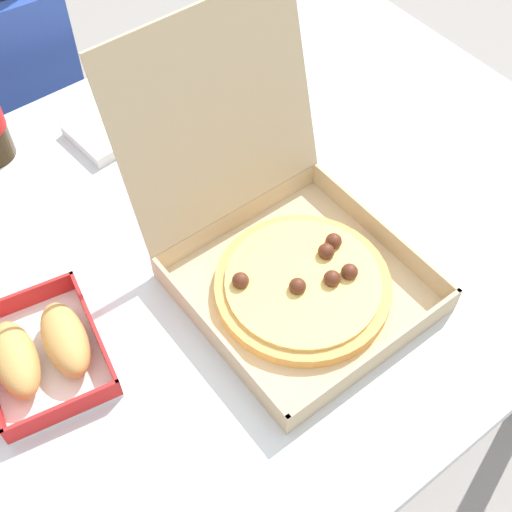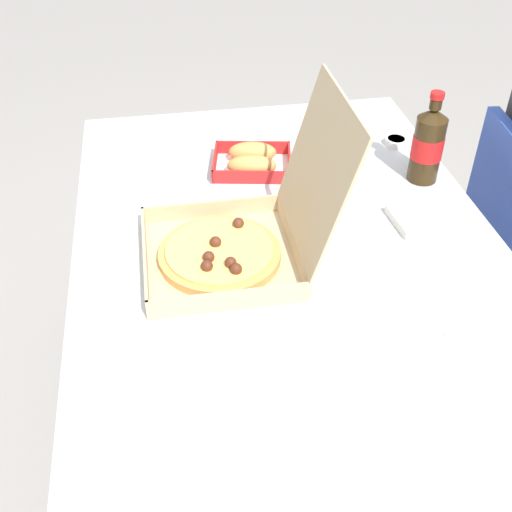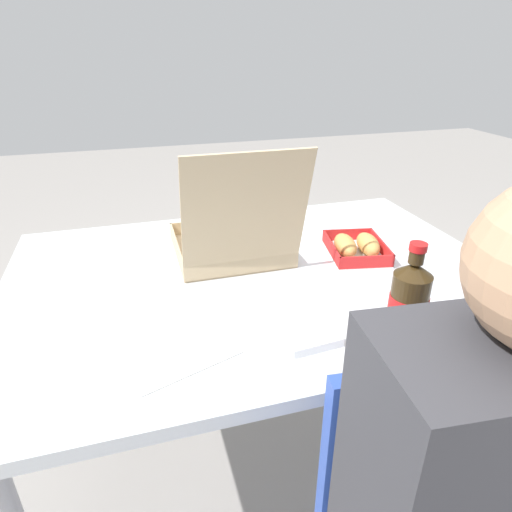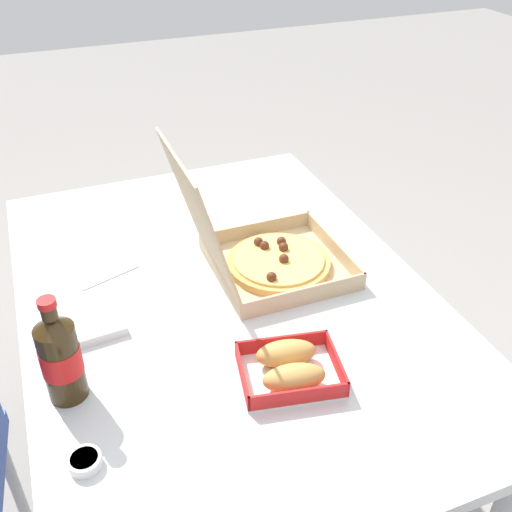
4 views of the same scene
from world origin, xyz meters
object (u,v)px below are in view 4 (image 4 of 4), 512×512
(pizza_box_open, at_px, (265,254))
(paper_menu, at_px, (90,259))
(cola_bottle, at_px, (60,357))
(napkin_pile, at_px, (96,323))
(dipping_sauce_cup, at_px, (85,461))
(bread_side_box, at_px, (290,367))

(pizza_box_open, height_order, paper_menu, pizza_box_open)
(pizza_box_open, distance_m, cola_bottle, 0.54)
(cola_bottle, relative_size, napkin_pile, 2.04)
(paper_menu, height_order, dipping_sauce_cup, dipping_sauce_cup)
(bread_side_box, distance_m, paper_menu, 0.62)
(cola_bottle, height_order, dipping_sauce_cup, cola_bottle)
(pizza_box_open, distance_m, dipping_sauce_cup, 0.63)
(bread_side_box, xyz_separation_m, dipping_sauce_cup, (-0.06, 0.40, -0.01))
(pizza_box_open, xyz_separation_m, napkin_pile, (-0.06, 0.41, -0.04))
(napkin_pile, bearing_deg, cola_bottle, 156.02)
(cola_bottle, bearing_deg, napkin_pile, -23.98)
(pizza_box_open, bearing_deg, bread_side_box, 165.82)
(cola_bottle, distance_m, paper_menu, 0.45)
(bread_side_box, height_order, cola_bottle, cola_bottle)
(napkin_pile, distance_m, dipping_sauce_cup, 0.35)
(cola_bottle, distance_m, napkin_pile, 0.21)
(cola_bottle, height_order, napkin_pile, cola_bottle)
(cola_bottle, relative_size, dipping_sauce_cup, 4.00)
(paper_menu, distance_m, dipping_sauce_cup, 0.61)
(bread_side_box, xyz_separation_m, paper_menu, (0.54, 0.30, -0.02))
(cola_bottle, xyz_separation_m, dipping_sauce_cup, (-0.17, -0.01, -0.08))
(bread_side_box, height_order, dipping_sauce_cup, bread_side_box)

